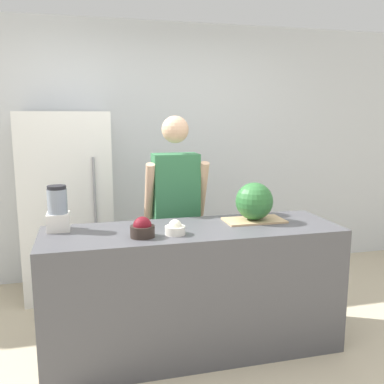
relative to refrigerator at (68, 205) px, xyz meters
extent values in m
plane|color=beige|center=(0.87, -1.61, -0.85)|extent=(14.00, 14.00, 0.00)
cube|color=silver|center=(0.87, 0.37, 0.45)|extent=(8.00, 0.06, 2.60)
cube|color=#4C4C51|center=(0.87, -1.29, -0.40)|extent=(2.06, 0.65, 0.90)
cube|color=white|center=(0.00, 0.00, 0.00)|extent=(0.79, 0.64, 1.70)
cylinder|color=gray|center=(0.24, -0.33, 0.17)|extent=(0.02, 0.02, 0.60)
cube|color=gray|center=(0.87, -0.71, -0.45)|extent=(0.27, 0.18, 0.80)
cube|color=#337247|center=(0.87, -0.71, 0.23)|extent=(0.37, 0.22, 0.57)
sphere|color=#DBAD89|center=(0.87, -0.71, 0.71)|extent=(0.22, 0.22, 0.22)
cylinder|color=#DBAD89|center=(0.65, -0.75, 0.22)|extent=(0.07, 0.23, 0.48)
cylinder|color=#DBAD89|center=(1.09, -0.75, 0.22)|extent=(0.07, 0.23, 0.48)
cube|color=tan|center=(1.36, -1.20, 0.05)|extent=(0.44, 0.24, 0.01)
sphere|color=#2D6B33|center=(1.36, -1.21, 0.20)|extent=(0.28, 0.28, 0.28)
cylinder|color=#2D231E|center=(0.50, -1.41, 0.08)|extent=(0.16, 0.16, 0.07)
sphere|color=maroon|center=(0.50, -1.41, 0.12)|extent=(0.12, 0.12, 0.12)
cylinder|color=white|center=(0.72, -1.41, 0.08)|extent=(0.13, 0.13, 0.06)
sphere|color=white|center=(0.72, -1.41, 0.10)|extent=(0.09, 0.09, 0.09)
cube|color=silver|center=(-0.03, -1.12, 0.11)|extent=(0.15, 0.15, 0.12)
cylinder|color=gray|center=(-0.03, -1.12, 0.25)|extent=(0.13, 0.13, 0.17)
cylinder|color=black|center=(-0.03, -1.12, 0.34)|extent=(0.12, 0.12, 0.02)
camera|label=1|loc=(0.15, -4.06, 0.82)|focal=40.00mm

